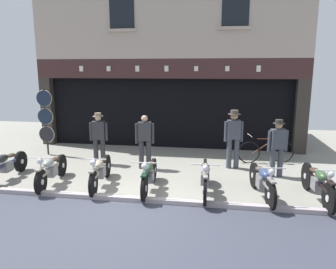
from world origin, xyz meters
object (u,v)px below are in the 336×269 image
(motorcycle_center, at_px, (149,174))
(advert_board_far, at_px, (258,101))
(leaning_bicycle, at_px, (266,151))
(shopkeeper_center, at_px, (145,139))
(motorcycle_left, at_px, (51,169))
(assistant_far_right, at_px, (277,146))
(motorcycle_far_right, at_px, (318,182))
(salesman_right, at_px, (233,136))
(tyre_sign_pole, at_px, (45,117))
(salesman_left, at_px, (99,136))
(advert_board_near, at_px, (230,102))
(motorcycle_center_left, at_px, (100,170))
(motorcycle_right, at_px, (262,180))
(motorcycle_far_left, at_px, (6,165))
(motorcycle_center_right, at_px, (205,177))

(motorcycle_center, bearing_deg, advert_board_far, -125.79)
(leaning_bicycle, bearing_deg, shopkeeper_center, 97.33)
(motorcycle_left, xyz_separation_m, assistant_far_right, (5.80, 1.61, 0.47))
(motorcycle_far_right, relative_size, shopkeeper_center, 1.30)
(salesman_right, height_order, tyre_sign_pole, tyre_sign_pole)
(salesman_left, height_order, advert_board_near, advert_board_near)
(salesman_right, height_order, advert_board_far, advert_board_far)
(motorcycle_center_left, bearing_deg, motorcycle_far_right, 171.85)
(salesman_right, distance_m, tyre_sign_pole, 6.35)
(leaning_bicycle, bearing_deg, salesman_left, 89.39)
(shopkeeper_center, relative_size, assistant_far_right, 1.01)
(motorcycle_center_left, xyz_separation_m, motorcycle_right, (3.95, -0.11, 0.00))
(motorcycle_far_right, bearing_deg, motorcycle_far_left, -4.80)
(motorcycle_far_left, distance_m, leaning_bicycle, 7.65)
(motorcycle_far_left, distance_m, shopkeeper_center, 3.83)
(shopkeeper_center, bearing_deg, motorcycle_center, 96.11)
(motorcycle_far_right, distance_m, shopkeeper_center, 4.76)
(leaning_bicycle, bearing_deg, motorcycle_center_left, 112.06)
(advert_board_near, bearing_deg, salesman_left, -147.15)
(motorcycle_far_left, height_order, motorcycle_center, motorcycle_center)
(assistant_far_right, bearing_deg, tyre_sign_pole, -21.95)
(motorcycle_left, xyz_separation_m, motorcycle_right, (5.23, -0.02, 0.01))
(motorcycle_center, bearing_deg, salesman_left, -47.75)
(salesman_right, height_order, advert_board_near, advert_board_near)
(motorcycle_right, distance_m, salesman_left, 5.16)
(motorcycle_center_left, distance_m, salesman_right, 4.02)
(advert_board_far, bearing_deg, salesman_left, -152.59)
(motorcycle_left, distance_m, motorcycle_center_right, 3.92)
(salesman_right, bearing_deg, advert_board_near, -96.25)
(motorcycle_center, height_order, salesman_right, salesman_right)
(motorcycle_center_right, xyz_separation_m, motorcycle_far_right, (2.52, 0.01, 0.00))
(assistant_far_right, bearing_deg, shopkeeper_center, -15.30)
(motorcycle_left, height_order, tyre_sign_pole, tyre_sign_pole)
(salesman_left, bearing_deg, motorcycle_right, 147.67)
(motorcycle_far_left, xyz_separation_m, assistant_far_right, (7.21, 1.44, 0.47))
(assistant_far_right, bearing_deg, salesman_right, -41.05)
(advert_board_far, bearing_deg, salesman_right, -110.66)
(motorcycle_far_left, distance_m, motorcycle_left, 1.42)
(motorcycle_far_right, distance_m, advert_board_far, 4.90)
(motorcycle_center, distance_m, assistant_far_right, 3.64)
(motorcycle_far_left, distance_m, motorcycle_center, 3.98)
(motorcycle_center_left, xyz_separation_m, advert_board_near, (3.26, 4.53, 1.36))
(motorcycle_far_right, height_order, salesman_right, salesman_right)
(motorcycle_right, distance_m, assistant_far_right, 1.79)
(motorcycle_far_left, bearing_deg, motorcycle_center, 173.86)
(motorcycle_center, bearing_deg, motorcycle_left, -3.42)
(motorcycle_center_left, bearing_deg, assistant_far_right, -168.66)
(motorcycle_center_left, xyz_separation_m, shopkeeper_center, (0.76, 1.67, 0.47))
(motorcycle_right, bearing_deg, salesman_left, -32.89)
(motorcycle_far_left, xyz_separation_m, motorcycle_far_right, (7.85, -0.16, 0.02))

